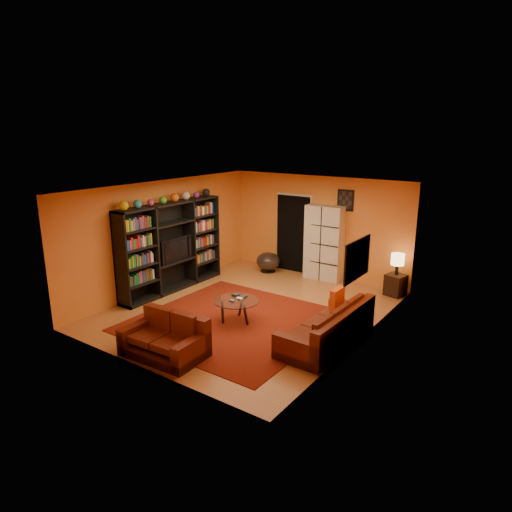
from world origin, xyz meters
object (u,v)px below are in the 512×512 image
Objects in this scene: entertainment_unit at (171,247)px; storage_cabinet at (324,243)px; tv at (174,249)px; coffee_table at (236,303)px; side_table at (395,285)px; bowl_chair at (268,261)px; table_lamp at (398,260)px; sofa at (331,329)px; loveseat at (167,338)px.

storage_cabinet is at bearing 47.29° from entertainment_unit.
entertainment_unit is 0.07m from tv.
side_table is at bearing 57.74° from coffee_table.
storage_cabinet is 1.66m from bowl_chair.
tv is at bearing -134.45° from storage_cabinet.
table_lamp reaches higher than coffee_table.
entertainment_unit is at bearing -149.63° from table_lamp.
sofa is at bearing -6.19° from entertainment_unit.
sofa is 4.45m from bowl_chair.
storage_cabinet reaches higher than table_lamp.
storage_cabinet is (2.53, 2.78, -0.05)m from tv.
side_table is at bearing 2.85° from bowl_chair.
side_table is at bearing 0.00° from table_lamp.
bowl_chair is at bearing -177.15° from table_lamp.
sofa and loveseat have the same top height.
storage_cabinet reaches higher than side_table.
entertainment_unit is 3.33× the size of coffee_table.
storage_cabinet is at bearing 120.55° from sofa.
entertainment_unit reaches higher than tv.
tv is 5.19m from table_lamp.
storage_cabinet reaches higher than loveseat.
loveseat is at bearing -94.71° from coffee_table.
coffee_table is at bearing -7.62° from loveseat.
storage_cabinet reaches higher than coffee_table.
tv reaches higher than coffee_table.
entertainment_unit reaches higher than storage_cabinet.
table_lamp is at bearing 57.74° from coffee_table.
sofa is 1.53× the size of loveseat.
tv is 0.52× the size of storage_cabinet.
loveseat is at bearing -95.38° from storage_cabinet.
tv is at bearing 174.90° from sofa.
table_lamp is (0.11, 3.13, 0.57)m from sofa.
entertainment_unit is at bearing -113.83° from bowl_chair.
side_table is (1.94, -0.15, -0.70)m from storage_cabinet.
sofa is 4.42× the size of side_table.
storage_cabinet reaches higher than bowl_chair.
tv is at bearing -149.53° from side_table.
table_lamp reaches higher than loveseat.
bowl_chair is at bearing 112.96° from coffee_table.
tv is at bearing 20.84° from entertainment_unit.
loveseat is at bearing -46.65° from entertainment_unit.
coffee_table is at bearing -173.16° from sofa.
coffee_table is 1.80× the size of side_table.
sofa reaches higher than coffee_table.
loveseat is 2.26× the size of bowl_chair.
loveseat is at bearing -113.82° from table_lamp.
tv reaches higher than sofa.
entertainment_unit reaches higher than coffee_table.
storage_cabinet is at bearing 87.44° from coffee_table.
entertainment_unit is at bearing 164.65° from coffee_table.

